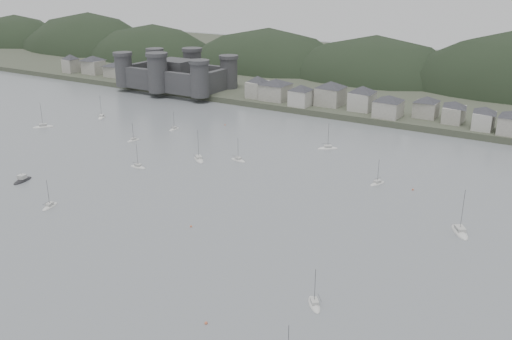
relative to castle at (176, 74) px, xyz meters
The scene contains 8 objects.
ground 216.45m from the castle, 56.28° to the right, with size 900.00×900.00×0.00m, color slate.
far_shore_land 166.61m from the castle, 43.83° to the left, with size 900.00×250.00×3.00m, color #383D2D.
forested_ridge 155.26m from the castle, 35.67° to the left, with size 851.55×103.94×102.57m.
castle is the anchor object (origin of this frame).
waterfront_town 170.64m from the castle, ahead, with size 451.48×28.46×12.92m.
moored_fleet 167.78m from the castle, 48.69° to the right, with size 249.42×153.88×13.77m.
motor_launch_far 151.07m from the castle, 71.20° to the right, with size 4.66×8.70×3.97m.
mooring_buoys 176.24m from the castle, 43.90° to the right, with size 163.09×130.24×0.70m.
Camera 1 is at (91.41, -73.19, 69.21)m, focal length 39.11 mm.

